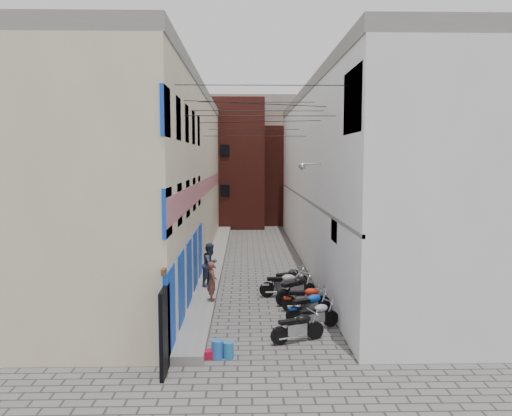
{
  "coord_description": "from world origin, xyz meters",
  "views": [
    {
      "loc": [
        -0.51,
        -12.58,
        5.39
      ],
      "look_at": [
        0.04,
        11.63,
        3.0
      ],
      "focal_mm": 35.0,
      "sensor_mm": 36.0,
      "label": 1
    }
  ],
  "objects": [
    {
      "name": "ground",
      "position": [
        0.0,
        0.0,
        0.0
      ],
      "size": [
        90.0,
        90.0,
        0.0
      ],
      "primitive_type": "plane",
      "color": "#5E5B58",
      "rests_on": "ground"
    },
    {
      "name": "plinth",
      "position": [
        -2.05,
        13.0,
        0.12
      ],
      "size": [
        0.9,
        26.0,
        0.25
      ],
      "primitive_type": "cube",
      "color": "slate",
      "rests_on": "ground"
    },
    {
      "name": "building_left",
      "position": [
        -4.98,
        12.95,
        4.5
      ],
      "size": [
        5.1,
        27.0,
        9.0
      ],
      "color": "#C7B696",
      "rests_on": "ground"
    },
    {
      "name": "building_right",
      "position": [
        5.0,
        13.0,
        4.51
      ],
      "size": [
        5.94,
        26.0,
        9.0
      ],
      "color": "white",
      "rests_on": "ground"
    },
    {
      "name": "building_far_brick_left",
      "position": [
        -2.0,
        28.0,
        5.0
      ],
      "size": [
        6.0,
        6.0,
        10.0
      ],
      "primitive_type": "cube",
      "color": "maroon",
      "rests_on": "ground"
    },
    {
      "name": "building_far_brick_right",
      "position": [
        3.0,
        30.0,
        4.0
      ],
      "size": [
        5.0,
        6.0,
        8.0
      ],
      "primitive_type": "cube",
      "color": "maroon",
      "rests_on": "ground"
    },
    {
      "name": "building_far_concrete",
      "position": [
        0.0,
        34.0,
        5.5
      ],
      "size": [
        8.0,
        5.0,
        11.0
      ],
      "primitive_type": "cube",
      "color": "slate",
      "rests_on": "ground"
    },
    {
      "name": "far_shopfront",
      "position": [
        0.0,
        25.2,
        1.2
      ],
      "size": [
        2.0,
        0.3,
        2.4
      ],
      "primitive_type": "cube",
      "color": "black",
      "rests_on": "ground"
    },
    {
      "name": "overhead_wires",
      "position": [
        0.0,
        7.64,
        7.12
      ],
      "size": [
        5.8,
        13.02,
        1.32
      ],
      "color": "black",
      "rests_on": "ground"
    },
    {
      "name": "motorcycle_a",
      "position": [
        1.04,
        1.67,
        0.49
      ],
      "size": [
        1.79,
        1.12,
        0.99
      ],
      "primitive_type": null,
      "rotation": [
        0.0,
        0.0,
        -1.2
      ],
      "color": "black",
      "rests_on": "ground"
    },
    {
      "name": "motorcycle_b",
      "position": [
        1.75,
        2.71,
        0.49
      ],
      "size": [
        1.74,
        1.28,
        0.98
      ],
      "primitive_type": null,
      "rotation": [
        0.0,
        0.0,
        -1.07
      ],
      "color": "#A2A1A6",
      "rests_on": "ground"
    },
    {
      "name": "motorcycle_c",
      "position": [
        1.65,
        3.66,
        0.52
      ],
      "size": [
        1.87,
        1.37,
        1.05
      ],
      "primitive_type": null,
      "rotation": [
        0.0,
        0.0,
        -1.07
      ],
      "color": "#0B3DA6",
      "rests_on": "ground"
    },
    {
      "name": "motorcycle_d",
      "position": [
        1.66,
        4.67,
        0.51
      ],
      "size": [
        1.75,
        0.57,
        1.01
      ],
      "primitive_type": null,
      "rotation": [
        0.0,
        0.0,
        -1.56
      ],
      "color": "#AA1E0C",
      "rests_on": "ground"
    },
    {
      "name": "motorcycle_e",
      "position": [
        1.42,
        5.75,
        0.58
      ],
      "size": [
        1.93,
        1.76,
        1.15
      ],
      "primitive_type": null,
      "rotation": [
        0.0,
        0.0,
        -0.88
      ],
      "color": "black",
      "rests_on": "ground"
    },
    {
      "name": "motorcycle_f",
      "position": [
        1.0,
        6.53,
        0.55
      ],
      "size": [
        1.92,
        0.73,
        1.09
      ],
      "primitive_type": null,
      "rotation": [
        0.0,
        0.0,
        -1.5
      ],
      "color": "#98989C",
      "rests_on": "ground"
    },
    {
      "name": "motorcycle_g",
      "position": [
        1.34,
        7.56,
        0.51
      ],
      "size": [
        1.81,
        1.39,
        1.03
      ],
      "primitive_type": null,
      "rotation": [
        0.0,
        0.0,
        -1.04
      ],
      "color": "black",
      "rests_on": "ground"
    },
    {
      "name": "person_a",
      "position": [
        -1.7,
        5.16,
        0.97
      ],
      "size": [
        0.45,
        0.59,
        1.44
      ],
      "primitive_type": "imported",
      "rotation": [
        0.0,
        0.0,
        1.79
      ],
      "color": "brown",
      "rests_on": "plinth"
    },
    {
      "name": "person_b",
      "position": [
        -1.9,
        7.36,
        1.13
      ],
      "size": [
        0.99,
        1.07,
        1.76
      ],
      "primitive_type": "imported",
      "rotation": [
        0.0,
        0.0,
        1.08
      ],
      "color": "#353D4F",
      "rests_on": "plinth"
    },
    {
      "name": "water_jug_near",
      "position": [
        -0.96,
        0.5,
        0.22
      ],
      "size": [
        0.35,
        0.35,
        0.45
      ],
      "primitive_type": "cylinder",
      "rotation": [
        0.0,
        0.0,
        -0.27
      ],
      "color": "#216DA7",
      "rests_on": "ground"
    },
    {
      "name": "water_jug_far",
      "position": [
        -1.26,
        0.5,
        0.25
      ],
      "size": [
        0.35,
        0.35,
        0.5
      ],
      "primitive_type": "cylinder",
      "rotation": [
        0.0,
        0.0,
        0.11
      ],
      "color": "blue",
      "rests_on": "ground"
    },
    {
      "name": "red_crate",
      "position": [
        -1.55,
        0.5,
        0.11
      ],
      "size": [
        0.39,
        0.31,
        0.22
      ],
      "primitive_type": "cube",
      "rotation": [
        0.0,
        0.0,
        0.12
      ],
      "color": "#AF0C28",
      "rests_on": "ground"
    }
  ]
}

